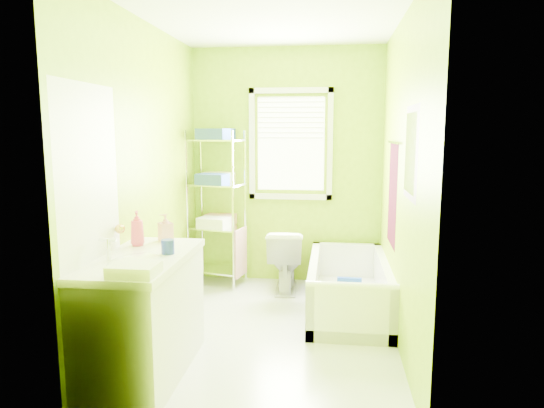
# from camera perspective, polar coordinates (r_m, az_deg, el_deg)

# --- Properties ---
(ground) EXTENTS (2.90, 2.90, 0.00)m
(ground) POSITION_cam_1_polar(r_m,az_deg,el_deg) (4.31, -0.28, -14.61)
(ground) COLOR silver
(ground) RESTS_ON ground
(room_envelope) EXTENTS (2.14, 2.94, 2.62)m
(room_envelope) POSITION_cam_1_polar(r_m,az_deg,el_deg) (3.96, -0.30, 6.42)
(room_envelope) COLOR #86B008
(room_envelope) RESTS_ON ground
(window) EXTENTS (0.92, 0.05, 1.22)m
(window) POSITION_cam_1_polar(r_m,az_deg,el_deg) (5.37, 2.22, 7.72)
(window) COLOR white
(window) RESTS_ON ground
(door) EXTENTS (0.09, 0.80, 2.00)m
(door) POSITION_cam_1_polar(r_m,az_deg,el_deg) (3.39, -20.33, -3.84)
(door) COLOR white
(door) RESTS_ON ground
(right_wall_decor) EXTENTS (0.04, 1.48, 1.17)m
(right_wall_decor) POSITION_cam_1_polar(r_m,az_deg,el_deg) (3.96, 14.72, 2.85)
(right_wall_decor) COLOR #47081B
(right_wall_decor) RESTS_ON ground
(bathtub) EXTENTS (0.73, 1.57, 0.51)m
(bathtub) POSITION_cam_1_polar(r_m,az_deg,el_deg) (4.74, 8.96, -10.40)
(bathtub) COLOR white
(bathtub) RESTS_ON ground
(toilet) EXTENTS (0.41, 0.68, 0.67)m
(toilet) POSITION_cam_1_polar(r_m,az_deg,el_deg) (5.21, 1.59, -6.54)
(toilet) COLOR white
(toilet) RESTS_ON ground
(vanity) EXTENTS (0.58, 1.14, 1.11)m
(vanity) POSITION_cam_1_polar(r_m,az_deg,el_deg) (3.55, -14.89, -12.16)
(vanity) COLOR silver
(vanity) RESTS_ON ground
(wire_shelf_unit) EXTENTS (0.64, 0.53, 1.72)m
(wire_shelf_unit) POSITION_cam_1_polar(r_m,az_deg,el_deg) (5.34, -6.41, 1.64)
(wire_shelf_unit) COLOR silver
(wire_shelf_unit) RESTS_ON ground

